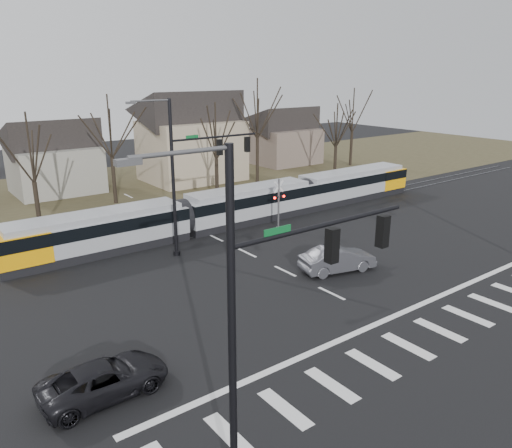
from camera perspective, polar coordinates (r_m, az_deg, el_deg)
ground at (r=26.98m, az=11.68°, el=-9.22°), size 140.00×140.00×0.00m
grass_verge at (r=52.51m, az=-15.23°, el=3.53°), size 140.00×28.00×0.01m
crosswalk at (r=24.86m, az=18.69°, el=-12.22°), size 27.00×2.60×0.01m
stop_line at (r=25.97m, az=14.67°, el=-10.52°), size 28.00×0.35×0.01m
lane_dashes at (r=38.55m, az=-6.24°, el=-0.80°), size 0.18×30.00×0.01m
rail_pair at (r=38.38m, az=-6.09°, el=-0.84°), size 90.00×1.52×0.06m
tram at (r=40.42m, az=-0.96°, el=2.41°), size 37.35×2.77×2.83m
sedan at (r=30.95m, az=9.31°, el=-3.99°), size 3.87×5.50×1.56m
suv at (r=20.51m, az=-16.93°, el=-16.60°), size 2.46×4.96×1.35m
signal_pole_near_left at (r=14.03m, az=2.67°, el=-8.73°), size 9.28×0.44×10.20m
signal_pole_far at (r=33.04m, az=-7.04°, el=6.34°), size 9.28×0.44×10.20m
rail_crossing_signal at (r=38.24m, az=2.60°, el=2.07°), size 1.08×0.36×4.00m
tree_row at (r=46.96m, az=-10.64°, el=8.51°), size 59.20×7.20×10.00m
house_b at (r=54.01m, az=-22.13°, el=7.54°), size 8.64×7.56×7.65m
house_c at (r=56.31m, az=-7.43°, el=10.29°), size 10.80×8.64×10.10m
house_d at (r=66.61m, az=3.20°, el=10.35°), size 8.64×7.56×7.65m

